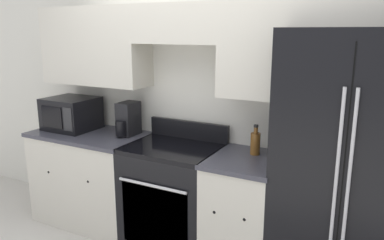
# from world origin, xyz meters

# --- Properties ---
(wall_back) EXTENTS (8.00, 0.39, 2.60)m
(wall_back) POSITION_xyz_m (0.01, 0.59, 1.46)
(wall_back) COLOR silver
(wall_back) RESTS_ON ground_plane
(lower_cabinets_left) EXTENTS (1.12, 0.64, 0.91)m
(lower_cabinets_left) POSITION_xyz_m (-1.12, 0.31, 0.46)
(lower_cabinets_left) COLOR beige
(lower_cabinets_left) RESTS_ON ground_plane
(lower_cabinets_right) EXTENTS (0.54, 0.64, 0.91)m
(lower_cabinets_right) POSITION_xyz_m (0.46, 0.31, 0.46)
(lower_cabinets_right) COLOR beige
(lower_cabinets_right) RESTS_ON ground_plane
(oven_range) EXTENTS (0.78, 0.65, 1.07)m
(oven_range) POSITION_xyz_m (-0.18, 0.31, 0.46)
(oven_range) COLOR black
(oven_range) RESTS_ON ground_plane
(refrigerator) EXTENTS (0.94, 0.73, 1.88)m
(refrigerator) POSITION_xyz_m (1.19, 0.35, 0.94)
(refrigerator) COLOR black
(refrigerator) RESTS_ON ground_plane
(microwave) EXTENTS (0.47, 0.42, 0.31)m
(microwave) POSITION_xyz_m (-1.37, 0.34, 1.07)
(microwave) COLOR black
(microwave) RESTS_ON lower_cabinets_left
(bottle) EXTENTS (0.08, 0.08, 0.24)m
(bottle) POSITION_xyz_m (0.50, 0.43, 1.01)
(bottle) COLOR brown
(bottle) RESTS_ON lower_cabinets_right
(electric_kettle) EXTENTS (0.15, 0.27, 0.31)m
(electric_kettle) POSITION_xyz_m (-0.74, 0.42, 1.06)
(electric_kettle) COLOR black
(electric_kettle) RESTS_ON lower_cabinets_left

